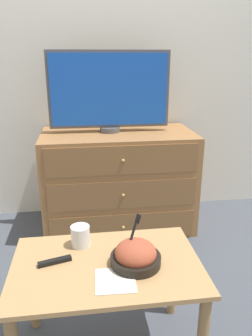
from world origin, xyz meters
name	(u,v)px	position (x,y,z in m)	size (l,w,h in m)	color
ground_plane	(106,207)	(0.00, 0.00, 0.00)	(12.00, 12.00, 0.00)	#474C56
wall_back	(102,52)	(0.00, 0.03, 1.30)	(12.00, 0.05, 2.60)	white
dresser	(118,180)	(0.08, -0.31, 0.37)	(1.11, 0.58, 0.74)	#9E6B3D
tv	(109,91)	(0.03, -0.28, 1.04)	(0.86, 0.15, 0.57)	#515156
coffee_table	(107,281)	(-0.10, -1.50, 0.39)	(0.77, 0.49, 0.48)	tan
takeout_bowl	(136,255)	(0.02, -1.52, 0.52)	(0.20, 0.20, 0.20)	black
drink_cup	(80,237)	(-0.20, -1.35, 0.52)	(0.08, 0.08, 0.09)	beige
napkin	(115,281)	(-0.08, -1.61, 0.48)	(0.16, 0.16, 0.00)	silver
remote_control	(55,261)	(-0.31, -1.47, 0.49)	(0.14, 0.06, 0.02)	black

